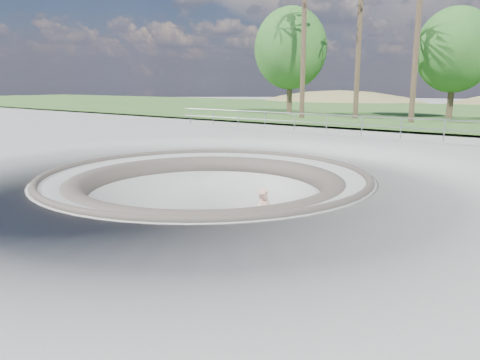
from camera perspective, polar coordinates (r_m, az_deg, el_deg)
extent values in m
plane|color=#AEADA8|center=(14.71, -4.19, 0.66)|extent=(180.00, 180.00, 0.00)
torus|color=#AEADA8|center=(15.22, -4.08, -6.75)|extent=(14.00, 14.00, 4.00)
cylinder|color=#AEADA8|center=(15.20, -4.08, -6.57)|extent=(6.60, 6.60, 0.10)
torus|color=#524B42|center=(14.71, -4.19, 0.58)|extent=(10.24, 10.24, 0.24)
torus|color=#524B42|center=(14.80, -4.16, -1.05)|extent=(8.91, 8.91, 0.81)
cube|color=#336026|center=(45.87, 25.55, 7.34)|extent=(180.00, 36.00, 0.12)
ellipsoid|color=olive|center=(73.56, 11.75, 4.24)|extent=(50.40, 36.00, 23.40)
cylinder|color=gray|center=(24.77, 14.69, 7.53)|extent=(25.00, 0.05, 0.05)
cylinder|color=gray|center=(24.81, 14.64, 6.49)|extent=(25.00, 0.05, 0.05)
cube|color=brown|center=(13.64, 2.93, -8.21)|extent=(0.77, 0.28, 0.02)
cylinder|color=#B5B5BA|center=(13.65, 2.93, -8.34)|extent=(0.05, 0.16, 0.03)
cylinder|color=#B5B5BA|center=(13.65, 2.93, -8.34)|extent=(0.05, 0.16, 0.03)
cylinder|color=white|center=(13.65, 2.93, -8.37)|extent=(0.06, 0.03, 0.06)
cylinder|color=white|center=(13.65, 2.93, -8.37)|extent=(0.06, 0.03, 0.06)
cylinder|color=white|center=(13.65, 2.93, -8.37)|extent=(0.06, 0.03, 0.06)
cylinder|color=white|center=(13.65, 2.93, -8.37)|extent=(0.06, 0.03, 0.06)
imported|color=#DAA38D|center=(13.37, 2.97, -4.72)|extent=(0.46, 0.65, 1.71)
cylinder|color=brown|center=(35.62, 7.74, 15.51)|extent=(0.36, 0.36, 10.13)
cylinder|color=brown|center=(35.58, 14.24, 15.00)|extent=(0.36, 0.36, 9.80)
cylinder|color=brown|center=(33.05, 20.73, 15.25)|extent=(0.36, 0.36, 10.21)
cylinder|color=brown|center=(39.77, 6.07, 11.50)|extent=(0.44, 0.44, 5.08)
ellipsoid|color=#235A1E|center=(39.87, 6.17, 15.67)|extent=(6.07, 5.52, 6.62)
cylinder|color=brown|center=(38.05, 24.39, 10.22)|extent=(0.44, 0.44, 4.66)
ellipsoid|color=#235A1E|center=(38.13, 24.73, 14.21)|extent=(5.57, 5.06, 6.08)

